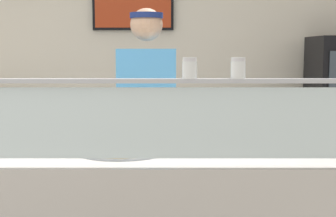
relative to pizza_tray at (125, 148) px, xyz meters
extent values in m
cube|color=silver|center=(0.12, 2.28, 0.38)|extent=(6.61, 0.08, 2.70)
cube|color=black|center=(-0.09, 2.22, 0.98)|extent=(0.78, 0.04, 0.53)
cube|color=#B23819|center=(-0.09, 2.20, 0.98)|extent=(0.73, 0.01, 0.48)
cube|color=silver|center=(0.12, -0.36, 0.19)|extent=(1.95, 0.01, 0.33)
cube|color=#B2B5BC|center=(0.12, -0.36, 0.39)|extent=(2.01, 0.06, 0.02)
cylinder|color=#9EA0A8|center=(0.00, 0.00, -0.01)|extent=(0.52, 0.52, 0.01)
cylinder|color=tan|center=(0.00, 0.00, 0.00)|extent=(0.49, 0.49, 0.02)
cylinder|color=gold|center=(0.00, 0.00, 0.02)|extent=(0.44, 0.44, 0.01)
cube|color=#ADAFB7|center=(0.01, -0.02, 0.02)|extent=(0.09, 0.28, 0.01)
cylinder|color=white|center=(0.34, -0.36, 0.43)|extent=(0.07, 0.07, 0.08)
cylinder|color=white|center=(0.34, -0.36, 0.42)|extent=(0.06, 0.06, 0.05)
cylinder|color=silver|center=(0.34, -0.36, 0.48)|extent=(0.06, 0.06, 0.02)
cylinder|color=white|center=(0.56, -0.36, 0.43)|extent=(0.07, 0.07, 0.08)
cylinder|color=red|center=(0.56, -0.36, 0.42)|extent=(0.06, 0.06, 0.05)
cylinder|color=silver|center=(0.56, -0.36, 0.48)|extent=(0.06, 0.06, 0.02)
cylinder|color=#23232D|center=(-0.01, 0.60, -0.49)|extent=(0.13, 0.13, 0.95)
cylinder|color=#23232D|center=(0.21, 0.60, -0.49)|extent=(0.13, 0.13, 0.95)
cube|color=#4C9EE5|center=(0.10, 0.60, 0.26)|extent=(0.38, 0.21, 0.55)
sphere|color=tan|center=(0.10, 0.60, 0.69)|extent=(0.21, 0.21, 0.21)
cylinder|color=navy|center=(0.10, 0.60, 0.75)|extent=(0.21, 0.21, 0.04)
cylinder|color=tan|center=(0.28, 0.38, 0.16)|extent=(0.08, 0.34, 0.08)
cylinder|color=green|center=(1.70, 1.65, -0.08)|extent=(0.06, 0.06, 0.20)
camera|label=1|loc=(0.24, -2.62, 0.53)|focal=52.85mm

